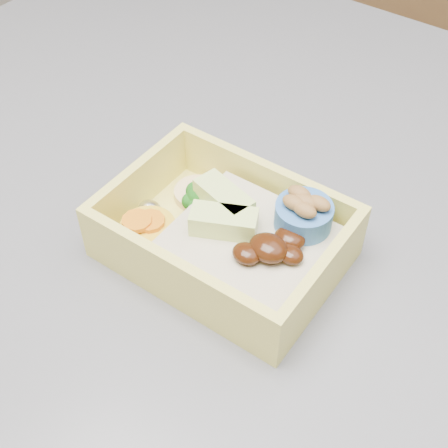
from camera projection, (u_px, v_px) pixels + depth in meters
The scene contains 1 object.
bento_box at pixel (232, 236), 0.48m from camera, with size 0.18×0.13×0.06m.
Camera 1 is at (0.03, -0.38, 1.30)m, focal length 50.00 mm.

